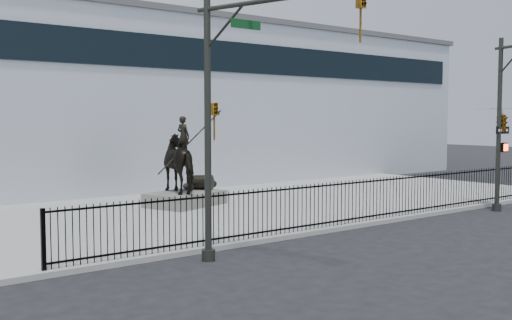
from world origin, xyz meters
TOP-DOWN VIEW (x-y plane):
  - ground at (0.00, 0.00)m, footprint 120.00×120.00m
  - plaza at (0.00, 7.00)m, footprint 30.00×12.00m
  - building at (0.00, 20.00)m, footprint 44.00×14.00m
  - picket_fence at (0.00, 1.25)m, footprint 22.10×0.10m
  - statue_plinth at (-2.82, 8.41)m, footprint 3.56×2.96m
  - equestrian_statue at (-2.76, 8.42)m, footprint 3.73×2.94m
  - traffic_signal_left at (-6.75, -0.62)m, footprint 1.52×4.84m

SIDE VIEW (x-z plane):
  - ground at x=0.00m, z-range 0.00..0.00m
  - plaza at x=0.00m, z-range 0.00..0.15m
  - statue_plinth at x=-2.82m, z-range 0.15..0.72m
  - picket_fence at x=0.00m, z-range 0.15..1.65m
  - equestrian_statue at x=-2.76m, z-range 0.26..3.58m
  - traffic_signal_left at x=-6.75m, z-range 0.53..7.53m
  - building at x=0.00m, z-range 0.00..9.00m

